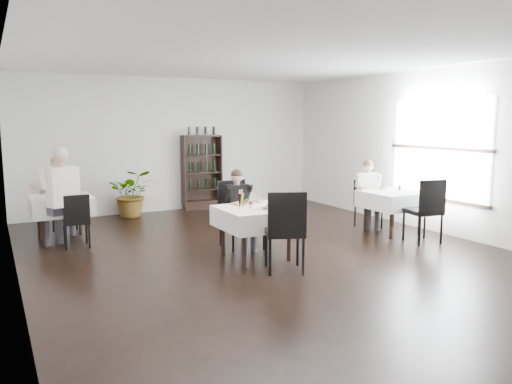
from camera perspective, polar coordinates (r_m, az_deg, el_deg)
room_shell at (r=7.44m, az=1.95°, el=3.94°), size 9.00×9.00×9.00m
window_right at (r=9.66m, az=20.16°, el=4.42°), size 0.06×2.30×1.85m
wine_shelf at (r=11.63m, az=-6.20°, el=2.21°), size 0.90×0.28×1.75m
main_table at (r=7.41m, az=-0.09°, el=-2.93°), size 1.03×1.03×0.77m
left_table at (r=9.09m, az=-21.34°, el=-1.43°), size 0.98×0.98×0.77m
right_table at (r=9.40m, az=15.36°, el=-0.85°), size 0.98×0.98×0.77m
potted_tree at (r=10.96m, az=-13.99°, el=-0.13°), size 1.08×0.99×1.02m
main_chair_far at (r=8.15m, az=-2.36°, el=-1.97°), size 0.51×0.52×1.07m
main_chair_near at (r=6.71m, az=3.39°, el=-3.95°), size 0.68×0.68×1.12m
left_chair_far at (r=9.81m, az=-21.02°, el=-0.88°), size 0.48×0.48×1.05m
left_chair_near at (r=8.52m, az=-19.85°, el=-2.76°), size 0.42×0.43×0.88m
right_chair_far at (r=9.87m, az=12.51°, el=-0.92°), size 0.45×0.46×0.91m
right_chair_near at (r=8.78m, az=18.92°, el=-1.61°), size 0.57×0.57×1.09m
diner_main at (r=7.87m, az=-1.92°, el=-1.32°), size 0.52×0.54×1.29m
diner_left_far at (r=9.67m, az=-21.54°, el=0.37°), size 0.59×0.62×1.43m
diner_left_near at (r=8.53m, az=-21.52°, el=0.23°), size 0.72×0.76×1.64m
diner_right_far at (r=9.74m, az=12.73°, el=0.38°), size 0.57×0.60×1.31m
plate_far at (r=7.63m, az=-1.27°, el=-1.34°), size 0.33×0.33×0.08m
plate_near at (r=7.21m, az=1.48°, el=-1.89°), size 0.34×0.34×0.09m
pilsner_dark at (r=7.25m, az=-1.87°, el=-1.05°), size 0.07×0.07×0.29m
pilsner_lager at (r=7.36m, az=-1.63°, el=-0.94°), size 0.06×0.06×0.27m
coke_bottle at (r=7.36m, az=-0.59°, el=-1.12°), size 0.06×0.06×0.22m
napkin_cutlery at (r=7.39m, az=2.28°, el=-1.74°), size 0.21×0.20×0.02m
pepper_mill at (r=9.56m, az=16.10°, el=0.47°), size 0.04×0.04×0.10m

